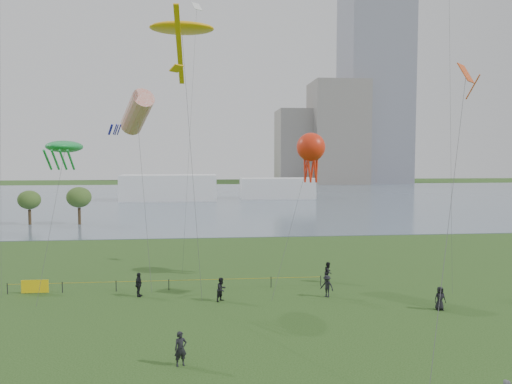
{
  "coord_description": "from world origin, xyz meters",
  "views": [
    {
      "loc": [
        -3.26,
        -22.77,
        10.37
      ],
      "look_at": [
        0.0,
        10.0,
        8.0
      ],
      "focal_mm": 35.0,
      "sensor_mm": 36.0,
      "label": 1
    }
  ],
  "objects": [
    {
      "name": "kite_stingray",
      "position": [
        -5.12,
        17.6,
        20.37
      ],
      "size": [
        5.1,
        10.07,
        20.85
      ],
      "rotation": [
        0.0,
        0.0,
        0.2
      ],
      "color": "#3F3F42"
    },
    {
      "name": "building_mid",
      "position": [
        46.0,
        162.0,
        19.0
      ],
      "size": [
        20.0,
        20.0,
        38.0
      ],
      "primitive_type": "cube",
      "color": "gray",
      "rests_on": "ground_plane"
    },
    {
      "name": "kite_delta",
      "position": [
        12.86,
        7.27,
        14.75
      ],
      "size": [
        8.83,
        13.48,
        16.28
      ],
      "rotation": [
        0.0,
        0.0,
        0.37
      ],
      "color": "#3F3F42"
    },
    {
      "name": "lake",
      "position": [
        0.0,
        100.0,
        0.02
      ],
      "size": [
        400.0,
        120.0,
        0.08
      ],
      "primitive_type": "cube",
      "color": "slate",
      "rests_on": "ground_plane"
    },
    {
      "name": "spectator_a",
      "position": [
        -2.25,
        12.35,
        0.85
      ],
      "size": [
        1.04,
        1.05,
        1.71
      ],
      "primitive_type": "imported",
      "rotation": [
        0.0,
        0.0,
        0.85
      ],
      "color": "black",
      "rests_on": "ground_plane"
    },
    {
      "name": "spectator_g",
      "position": [
        6.67,
        16.87,
        0.84
      ],
      "size": [
        0.98,
        1.03,
        1.68
      ],
      "primitive_type": "imported",
      "rotation": [
        0.0,
        0.0,
        0.99
      ],
      "color": "black",
      "rests_on": "ground_plane"
    },
    {
      "name": "tower",
      "position": [
        62.0,
        168.0,
        60.0
      ],
      "size": [
        24.0,
        24.0,
        120.0
      ],
      "primitive_type": "cube",
      "color": "slate",
      "rests_on": "ground_plane"
    },
    {
      "name": "kite_creature",
      "position": [
        -14.03,
        16.66,
        11.07
      ],
      "size": [
        2.57,
        6.71,
        11.55
      ],
      "rotation": [
        0.0,
        0.0,
        -0.43
      ],
      "color": "#3F3F42"
    },
    {
      "name": "ground_plane",
      "position": [
        0.0,
        0.0,
        0.0
      ],
      "size": [
        400.0,
        400.0,
        0.0
      ],
      "primitive_type": "plane",
      "color": "#1D3C13"
    },
    {
      "name": "spectator_f",
      "position": [
        -4.6,
        1.5,
        0.86
      ],
      "size": [
        0.73,
        0.6,
        1.72
      ],
      "primitive_type": "imported",
      "rotation": [
        0.0,
        0.0,
        0.34
      ],
      "color": "black",
      "rests_on": "ground_plane"
    },
    {
      "name": "pavilion_right",
      "position": [
        14.0,
        98.0,
        2.5
      ],
      "size": [
        18.0,
        7.0,
        5.0
      ],
      "primitive_type": "cube",
      "color": "white",
      "rests_on": "ground_plane"
    },
    {
      "name": "pavilion_left",
      "position": [
        -12.0,
        95.0,
        3.0
      ],
      "size": [
        22.0,
        8.0,
        6.0
      ],
      "primitive_type": "cube",
      "color": "white",
      "rests_on": "ground_plane"
    },
    {
      "name": "spectator_c",
      "position": [
        -8.3,
        14.12,
        0.9
      ],
      "size": [
        0.68,
        1.13,
        1.8
      ],
      "primitive_type": "imported",
      "rotation": [
        0.0,
        0.0,
        1.33
      ],
      "color": "black",
      "rests_on": "ground_plane"
    },
    {
      "name": "building_low",
      "position": [
        32.0,
        168.0,
        14.0
      ],
      "size": [
        16.0,
        18.0,
        28.0
      ],
      "primitive_type": "cube",
      "color": "gray",
      "rests_on": "ground_plane"
    },
    {
      "name": "fence",
      "position": [
        -12.35,
        15.74,
        0.55
      ],
      "size": [
        24.07,
        0.07,
        1.05
      ],
      "color": "black",
      "rests_on": "ground_plane"
    },
    {
      "name": "spectator_d",
      "position": [
        12.37,
        8.85,
        0.79
      ],
      "size": [
        0.78,
        0.51,
        1.59
      ],
      "primitive_type": "imported",
      "rotation": [
        0.0,
        0.0,
        0.01
      ],
      "color": "black",
      "rests_on": "ground_plane"
    },
    {
      "name": "kite_windsock",
      "position": [
        -9.38,
        22.78,
        14.25
      ],
      "size": [
        4.33,
        10.23,
        16.23
      ],
      "rotation": [
        0.0,
        0.0,
        -0.03
      ],
      "color": "#3F3F42"
    },
    {
      "name": "kite_octopus",
      "position": [
        5.28,
        17.58,
        11.05
      ],
      "size": [
        5.14,
        6.7,
        12.3
      ],
      "rotation": [
        0.0,
        0.0,
        -0.42
      ],
      "color": "#3F3F42"
    },
    {
      "name": "spectator_b",
      "position": [
        5.52,
        12.65,
        0.81
      ],
      "size": [
        1.18,
        1.15,
        1.63
      ],
      "primitive_type": "imported",
      "rotation": [
        0.0,
        0.0,
        -0.74
      ],
      "color": "black",
      "rests_on": "ground_plane"
    }
  ]
}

